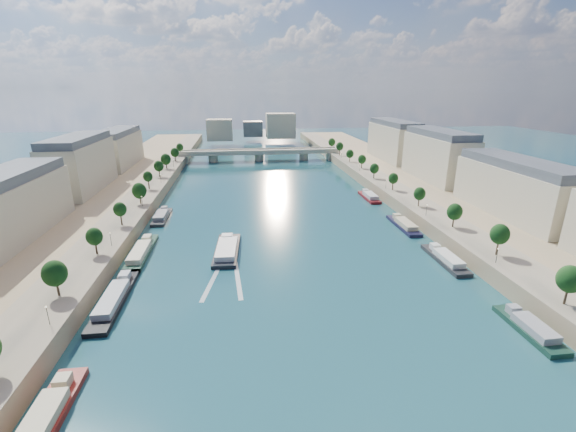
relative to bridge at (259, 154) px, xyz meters
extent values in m
plane|color=#0D343A|center=(0.00, -131.28, -5.08)|extent=(700.00, 700.00, 0.00)
cube|color=#9E8460|center=(-72.00, -131.28, -2.58)|extent=(44.00, 520.00, 5.00)
cube|color=#9E8460|center=(72.00, -131.28, -2.58)|extent=(44.00, 520.00, 5.00)
cube|color=gray|center=(-57.00, -131.28, -0.03)|extent=(14.00, 520.00, 0.10)
cube|color=gray|center=(57.00, -131.28, -0.03)|extent=(14.00, 520.00, 0.10)
cylinder|color=#382B1E|center=(-55.00, -189.28, 1.83)|extent=(0.50, 0.50, 3.82)
ellipsoid|color=black|center=(-55.00, -189.28, 5.42)|extent=(4.80, 4.80, 5.52)
cylinder|color=#382B1E|center=(-55.00, -165.28, 1.83)|extent=(0.50, 0.50, 3.82)
ellipsoid|color=black|center=(-55.00, -165.28, 5.42)|extent=(4.80, 4.80, 5.52)
cylinder|color=#382B1E|center=(-55.00, -141.28, 1.83)|extent=(0.50, 0.50, 3.82)
ellipsoid|color=black|center=(-55.00, -141.28, 5.42)|extent=(4.80, 4.80, 5.52)
cylinder|color=#382B1E|center=(-55.00, -117.28, 1.83)|extent=(0.50, 0.50, 3.82)
ellipsoid|color=black|center=(-55.00, -117.28, 5.42)|extent=(4.80, 4.80, 5.52)
cylinder|color=#382B1E|center=(-55.00, -93.28, 1.83)|extent=(0.50, 0.50, 3.82)
ellipsoid|color=black|center=(-55.00, -93.28, 5.42)|extent=(4.80, 4.80, 5.52)
cylinder|color=#382B1E|center=(-55.00, -69.28, 1.83)|extent=(0.50, 0.50, 3.82)
ellipsoid|color=black|center=(-55.00, -69.28, 5.42)|extent=(4.80, 4.80, 5.52)
cylinder|color=#382B1E|center=(-55.00, -45.28, 1.83)|extent=(0.50, 0.50, 3.82)
ellipsoid|color=black|center=(-55.00, -45.28, 5.42)|extent=(4.80, 4.80, 5.52)
cylinder|color=#382B1E|center=(-55.00, -21.28, 1.83)|extent=(0.50, 0.50, 3.82)
ellipsoid|color=black|center=(-55.00, -21.28, 5.42)|extent=(4.80, 4.80, 5.52)
cylinder|color=#382B1E|center=(-55.00, 2.72, 1.83)|extent=(0.50, 0.50, 3.82)
ellipsoid|color=black|center=(-55.00, 2.72, 5.42)|extent=(4.80, 4.80, 5.52)
cylinder|color=#382B1E|center=(55.00, -205.28, 1.83)|extent=(0.50, 0.50, 3.82)
ellipsoid|color=black|center=(55.00, -205.28, 5.42)|extent=(4.80, 4.80, 5.52)
cylinder|color=#382B1E|center=(55.00, -181.28, 1.83)|extent=(0.50, 0.50, 3.82)
ellipsoid|color=black|center=(55.00, -181.28, 5.42)|extent=(4.80, 4.80, 5.52)
cylinder|color=#382B1E|center=(55.00, -157.28, 1.83)|extent=(0.50, 0.50, 3.82)
ellipsoid|color=black|center=(55.00, -157.28, 5.42)|extent=(4.80, 4.80, 5.52)
cylinder|color=#382B1E|center=(55.00, -133.28, 1.83)|extent=(0.50, 0.50, 3.82)
ellipsoid|color=black|center=(55.00, -133.28, 5.42)|extent=(4.80, 4.80, 5.52)
cylinder|color=#382B1E|center=(55.00, -109.28, 1.83)|extent=(0.50, 0.50, 3.82)
ellipsoid|color=black|center=(55.00, -109.28, 5.42)|extent=(4.80, 4.80, 5.52)
cylinder|color=#382B1E|center=(55.00, -85.28, 1.83)|extent=(0.50, 0.50, 3.82)
ellipsoid|color=black|center=(55.00, -85.28, 5.42)|extent=(4.80, 4.80, 5.52)
cylinder|color=#382B1E|center=(55.00, -61.28, 1.83)|extent=(0.50, 0.50, 3.82)
ellipsoid|color=black|center=(55.00, -61.28, 5.42)|extent=(4.80, 4.80, 5.52)
cylinder|color=#382B1E|center=(55.00, -37.28, 1.83)|extent=(0.50, 0.50, 3.82)
ellipsoid|color=black|center=(55.00, -37.28, 5.42)|extent=(4.80, 4.80, 5.52)
cylinder|color=#382B1E|center=(55.00, -13.28, 1.83)|extent=(0.50, 0.50, 3.82)
ellipsoid|color=black|center=(55.00, -13.28, 5.42)|extent=(4.80, 4.80, 5.52)
cylinder|color=#382B1E|center=(55.00, 10.72, 1.83)|extent=(0.50, 0.50, 3.82)
ellipsoid|color=black|center=(55.00, 10.72, 5.42)|extent=(4.80, 4.80, 5.52)
cylinder|color=black|center=(-52.50, -201.28, 1.92)|extent=(0.14, 0.14, 4.00)
sphere|color=#FFE5B2|center=(-52.50, -201.28, 4.02)|extent=(0.36, 0.36, 0.36)
cylinder|color=black|center=(-52.50, -161.28, 1.92)|extent=(0.14, 0.14, 4.00)
sphere|color=#FFE5B2|center=(-52.50, -161.28, 4.02)|extent=(0.36, 0.36, 0.36)
cylinder|color=black|center=(-52.50, -121.28, 1.92)|extent=(0.14, 0.14, 4.00)
sphere|color=#FFE5B2|center=(-52.50, -121.28, 4.02)|extent=(0.36, 0.36, 0.36)
cylinder|color=black|center=(-52.50, -81.28, 1.92)|extent=(0.14, 0.14, 4.00)
sphere|color=#FFE5B2|center=(-52.50, -81.28, 4.02)|extent=(0.36, 0.36, 0.36)
cylinder|color=black|center=(-52.50, -41.28, 1.92)|extent=(0.14, 0.14, 4.00)
sphere|color=#FFE5B2|center=(-52.50, -41.28, 4.02)|extent=(0.36, 0.36, 0.36)
cylinder|color=black|center=(52.50, -186.28, 1.92)|extent=(0.14, 0.14, 4.00)
sphere|color=#FFE5B2|center=(52.50, -186.28, 4.02)|extent=(0.36, 0.36, 0.36)
cylinder|color=black|center=(52.50, -146.28, 1.92)|extent=(0.14, 0.14, 4.00)
sphere|color=#FFE5B2|center=(52.50, -146.28, 4.02)|extent=(0.36, 0.36, 0.36)
cylinder|color=black|center=(52.50, -106.28, 1.92)|extent=(0.14, 0.14, 4.00)
sphere|color=#FFE5B2|center=(52.50, -106.28, 4.02)|extent=(0.36, 0.36, 0.36)
cylinder|color=black|center=(52.50, -66.28, 1.92)|extent=(0.14, 0.14, 4.00)
sphere|color=#FFE5B2|center=(52.50, -66.28, 4.02)|extent=(0.36, 0.36, 0.36)
cylinder|color=black|center=(52.50, -26.28, 1.92)|extent=(0.14, 0.14, 4.00)
sphere|color=#FFE5B2|center=(52.50, -26.28, 4.02)|extent=(0.36, 0.36, 0.36)
cube|color=beige|center=(-85.00, -148.28, 9.92)|extent=(16.00, 52.00, 20.00)
cube|color=#474C54|center=(-85.00, -148.28, 21.52)|extent=(14.72, 50.44, 3.20)
cube|color=beige|center=(-85.00, -90.28, 9.92)|extent=(16.00, 52.00, 20.00)
cube|color=#474C54|center=(-85.00, -90.28, 21.52)|extent=(14.72, 50.44, 3.20)
cube|color=beige|center=(-85.00, -32.28, 9.92)|extent=(16.00, 52.00, 20.00)
cube|color=#474C54|center=(-85.00, -32.28, 21.52)|extent=(14.72, 50.44, 3.20)
cube|color=beige|center=(85.00, -148.28, 9.92)|extent=(16.00, 52.00, 20.00)
cube|color=#474C54|center=(85.00, -148.28, 21.52)|extent=(14.72, 50.44, 3.20)
cube|color=beige|center=(85.00, -90.28, 9.92)|extent=(16.00, 52.00, 20.00)
cube|color=#474C54|center=(85.00, -90.28, 21.52)|extent=(14.72, 50.44, 3.20)
cube|color=beige|center=(85.00, -32.28, 9.92)|extent=(16.00, 52.00, 20.00)
cube|color=#474C54|center=(85.00, -32.28, 21.52)|extent=(14.72, 50.44, 3.20)
cube|color=beige|center=(-30.00, 78.72, 8.92)|extent=(22.00, 18.00, 18.00)
cube|color=beige|center=(25.00, 88.72, 10.92)|extent=(26.00, 20.00, 22.00)
cube|color=#474C54|center=(0.00, 103.72, 6.92)|extent=(18.00, 16.00, 14.00)
cube|color=#C1B79E|center=(0.00, 0.00, 1.12)|extent=(112.00, 11.00, 2.20)
cube|color=#C1B79E|center=(0.00, -5.00, 2.62)|extent=(112.00, 0.80, 0.90)
cube|color=#C1B79E|center=(0.00, 5.00, 2.62)|extent=(112.00, 0.80, 0.90)
cylinder|color=#C1B79E|center=(-32.00, 0.00, -2.58)|extent=(6.40, 6.40, 5.00)
cylinder|color=#C1B79E|center=(0.00, 0.00, -2.58)|extent=(6.40, 6.40, 5.00)
cylinder|color=#C1B79E|center=(32.00, 0.00, -2.58)|extent=(6.40, 6.40, 5.00)
cube|color=#C1B79E|center=(-52.00, 0.00, -2.58)|extent=(6.00, 12.00, 5.00)
cube|color=#C1B79E|center=(52.00, 0.00, -2.58)|extent=(6.00, 12.00, 5.00)
cube|color=black|center=(-19.20, -158.34, -4.79)|extent=(8.62, 25.45, 1.79)
cube|color=white|center=(-19.20, -160.35, -3.09)|extent=(6.82, 16.61, 1.61)
cube|color=white|center=(-19.20, -150.82, -2.99)|extent=(3.75, 3.21, 1.80)
cube|color=silver|center=(-22.40, -175.34, -5.06)|extent=(5.85, 25.79, 0.04)
cube|color=silver|center=(-16.00, -175.34, -5.06)|extent=(2.86, 26.02, 0.04)
cube|color=maroon|center=(-45.50, -220.76, -4.78)|extent=(5.00, 21.69, 1.80)
cube|color=#C2B891|center=(-45.50, -222.49, -3.08)|extent=(4.10, 11.93, 1.60)
cube|color=#C2B891|center=(-45.50, -214.25, -2.98)|extent=(2.50, 2.60, 1.80)
cube|color=black|center=(-45.50, -184.58, -4.78)|extent=(5.00, 29.94, 1.80)
cube|color=#AFB6BC|center=(-45.50, -186.97, -3.08)|extent=(4.10, 16.47, 1.60)
cube|color=#AFB6BC|center=(-45.50, -175.59, -2.98)|extent=(2.50, 3.59, 1.80)
cube|color=#193F2E|center=(-45.50, -157.13, -4.78)|extent=(5.00, 28.66, 1.80)
cube|color=beige|center=(-45.50, -159.43, -3.08)|extent=(4.10, 15.76, 1.60)
cube|color=beige|center=(-45.50, -148.54, -2.98)|extent=(2.50, 3.44, 1.80)
cube|color=#2B2B2E|center=(-45.50, -122.05, -4.78)|extent=(5.00, 20.83, 1.80)
cube|color=gray|center=(-45.50, -123.72, -3.08)|extent=(4.10, 11.46, 1.60)
cube|color=gray|center=(-45.50, -115.80, -2.98)|extent=(2.50, 2.50, 1.80)
cube|color=#16372A|center=(45.50, -208.88, -4.78)|extent=(5.00, 17.77, 1.80)
cube|color=#92949A|center=(45.50, -210.30, -3.08)|extent=(4.10, 9.77, 1.60)
cube|color=#92949A|center=(45.50, -203.55, -2.98)|extent=(2.50, 2.13, 1.80)
cube|color=#252528|center=(45.50, -173.85, -4.78)|extent=(5.00, 21.59, 1.80)
cube|color=silver|center=(45.50, -175.58, -3.08)|extent=(4.10, 11.88, 1.60)
cube|color=silver|center=(45.50, -167.37, -2.98)|extent=(2.50, 2.59, 1.80)
cube|color=#181631|center=(45.50, -143.73, -4.78)|extent=(5.00, 22.00, 1.80)
cube|color=#BFB38F|center=(45.50, -145.49, -3.08)|extent=(4.10, 12.10, 1.60)
cube|color=#BFB38F|center=(45.50, -137.13, -2.98)|extent=(2.50, 2.64, 1.80)
cube|color=maroon|center=(45.50, -104.65, -4.78)|extent=(5.00, 19.77, 1.80)
cube|color=#B3BBC0|center=(45.50, -106.23, -3.08)|extent=(4.10, 10.87, 1.60)
cube|color=#B3BBC0|center=(45.50, -98.72, -2.98)|extent=(2.50, 2.37, 1.80)
camera|label=1|loc=(-14.29, -271.61, 44.30)|focal=24.00mm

